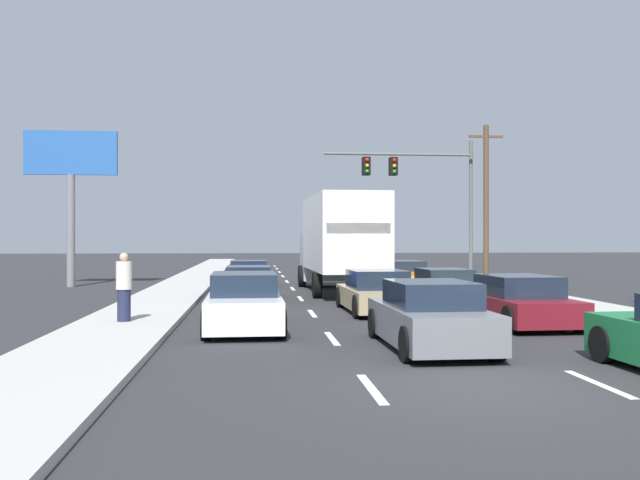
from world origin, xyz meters
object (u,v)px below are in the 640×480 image
Objects in this scene: car_yellow at (442,285)px; roadside_billboard at (71,175)px; car_blue at (249,274)px; pedestrian_near_corner at (124,287)px; car_orange at (404,274)px; traffic_signal_mast at (412,178)px; box_truck at (340,239)px; utility_pole_mid at (486,200)px; car_tan at (376,293)px; car_maroon at (518,302)px; car_white at (244,303)px; car_gray at (430,317)px; car_black at (248,284)px.

roadside_billboard is (-14.81, 7.95, 4.48)m from car_yellow.
pedestrian_near_corner is at bearing -101.12° from car_blue.
traffic_signal_mast is at bearing 72.49° from car_orange.
box_truck is 11.70m from utility_pole_mid.
car_tan is 0.91× the size of car_yellow.
box_truck is 12.00m from pedestrian_near_corner.
roadside_billboard reaches higher than car_yellow.
car_maroon is at bearing -91.08° from car_orange.
box_truck reaches higher than car_maroon.
car_blue is at bearing -155.86° from traffic_signal_mast.
car_white is at bearing -115.88° from car_orange.
roadside_billboard reaches higher than car_maroon.
car_gray is (3.67, -3.23, -0.01)m from car_white.
car_white is 10.13m from car_yellow.
car_gray reaches higher than car_maroon.
car_white is 0.56× the size of utility_pole_mid.
car_blue is at bearing 1.78° from roadside_billboard.
car_black is (0.03, -7.43, 0.02)m from car_blue.
car_orange is 2.81× the size of pedestrian_near_corner.
traffic_signal_mast reaches higher than car_orange.
car_orange is at bearing 88.48° from car_yellow.
car_black is 1.02× the size of car_gray.
car_maroon is (6.76, -8.01, 0.02)m from car_black.
utility_pole_mid is at bearing 56.25° from car_white.
car_maroon is 9.75m from pedestrian_near_corner.
box_truck is 12.80m from roadside_billboard.
utility_pole_mid is at bearing 35.97° from car_orange.
car_yellow is 12.70m from utility_pole_mid.
traffic_signal_mast reaches higher than pedestrian_near_corner.
car_tan is (0.16, -7.25, -1.59)m from box_truck.
box_truck is at bearing 106.77° from car_maroon.
car_maroon is (6.79, -15.44, 0.04)m from car_blue.
car_black is 16.29m from utility_pole_mid.
car_blue is at bearing 113.75° from car_maroon.
car_gray is at bearing -58.08° from roadside_billboard.
car_tan is 11.61m from car_orange.
pedestrian_near_corner is (5.01, -14.66, -4.03)m from roadside_billboard.
roadside_billboard is at bearing 134.50° from car_tan.
utility_pole_mid is at bearing 68.29° from car_gray.
traffic_signal_mast is (1.82, 19.30, 4.79)m from car_maroon.
car_gray is at bearing -132.64° from car_maroon.
car_gray is (3.62, -11.42, 0.06)m from car_black.
car_orange is 17.10m from pedestrian_near_corner.
car_white is at bearing -90.04° from car_blue.
traffic_signal_mast reaches higher than car_yellow.
traffic_signal_mast is at bearing 162.57° from utility_pole_mid.
roadside_billboard reaches higher than car_tan.
car_white is 22.34m from utility_pole_mid.
car_white is 11.40m from box_truck.
traffic_signal_mast is 3.99m from utility_pole_mid.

